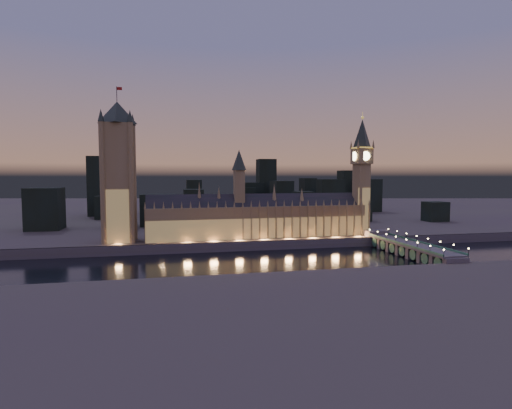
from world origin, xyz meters
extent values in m
plane|color=black|center=(0.00, 0.00, 0.00)|extent=(2000.00, 2000.00, 0.00)
cube|color=#493741|center=(0.00, 520.00, 4.00)|extent=(2000.00, 960.00, 8.00)
cube|color=#534C48|center=(0.00, 41.00, 4.00)|extent=(2000.00, 2.50, 8.00)
cube|color=olive|center=(11.24, 62.00, 22.00)|extent=(200.60, 27.27, 28.00)
cube|color=tan|center=(11.24, 51.75, 17.00)|extent=(200.00, 0.50, 18.00)
cube|color=black|center=(11.24, 62.00, 39.00)|extent=(200.46, 23.54, 16.26)
cube|color=olive|center=(-8.76, 62.00, 52.00)|extent=(9.00, 9.00, 32.00)
cone|color=#2C352D|center=(-8.76, 62.00, 77.00)|extent=(13.00, 13.00, 18.00)
cube|color=olive|center=(-88.76, 51.40, 22.00)|extent=(1.20, 1.20, 28.00)
cone|color=olive|center=(-88.76, 52.00, 39.00)|extent=(2.00, 2.00, 6.00)
cube|color=olive|center=(-81.36, 51.40, 22.00)|extent=(1.20, 1.20, 28.00)
cone|color=olive|center=(-81.36, 52.00, 39.00)|extent=(2.00, 2.00, 6.00)
cube|color=olive|center=(-73.95, 51.40, 22.00)|extent=(1.20, 1.20, 28.00)
cone|color=olive|center=(-73.95, 52.00, 39.00)|extent=(2.00, 2.00, 6.00)
cube|color=olive|center=(-66.54, 51.40, 22.00)|extent=(1.20, 1.20, 28.00)
cone|color=olive|center=(-66.54, 52.00, 39.00)|extent=(2.00, 2.00, 6.00)
cube|color=olive|center=(-59.13, 51.40, 22.00)|extent=(1.20, 1.20, 28.00)
cone|color=olive|center=(-59.13, 52.00, 39.00)|extent=(2.00, 2.00, 6.00)
cube|color=olive|center=(-51.73, 51.40, 22.00)|extent=(1.20, 1.20, 28.00)
cone|color=olive|center=(-51.73, 52.00, 39.00)|extent=(2.00, 2.00, 6.00)
cube|color=olive|center=(-44.32, 51.40, 22.00)|extent=(1.20, 1.20, 28.00)
cone|color=olive|center=(-44.32, 52.00, 39.00)|extent=(2.00, 2.00, 6.00)
cube|color=olive|center=(-36.91, 51.40, 22.00)|extent=(1.20, 1.20, 28.00)
cone|color=olive|center=(-36.91, 52.00, 39.00)|extent=(2.00, 2.00, 6.00)
cube|color=olive|center=(-29.50, 51.40, 22.00)|extent=(1.20, 1.20, 28.00)
cone|color=olive|center=(-29.50, 52.00, 39.00)|extent=(2.00, 2.00, 6.00)
cube|color=olive|center=(-22.10, 51.40, 22.00)|extent=(1.20, 1.20, 28.00)
cone|color=olive|center=(-22.10, 52.00, 39.00)|extent=(2.00, 2.00, 6.00)
cube|color=olive|center=(-14.69, 51.40, 22.00)|extent=(1.20, 1.20, 28.00)
cone|color=olive|center=(-14.69, 52.00, 39.00)|extent=(2.00, 2.00, 6.00)
cube|color=olive|center=(-7.28, 51.40, 22.00)|extent=(1.20, 1.20, 28.00)
cone|color=olive|center=(-7.28, 52.00, 39.00)|extent=(2.00, 2.00, 6.00)
cube|color=olive|center=(0.13, 51.40, 22.00)|extent=(1.20, 1.20, 28.00)
cone|color=olive|center=(0.13, 52.00, 39.00)|extent=(2.00, 2.00, 6.00)
cube|color=olive|center=(7.53, 51.40, 22.00)|extent=(1.20, 1.20, 28.00)
cone|color=olive|center=(7.53, 52.00, 39.00)|extent=(2.00, 2.00, 6.00)
cube|color=olive|center=(14.94, 51.40, 22.00)|extent=(1.20, 1.20, 28.00)
cone|color=olive|center=(14.94, 52.00, 39.00)|extent=(2.00, 2.00, 6.00)
cube|color=olive|center=(22.35, 51.40, 22.00)|extent=(1.20, 1.20, 28.00)
cone|color=olive|center=(22.35, 52.00, 39.00)|extent=(2.00, 2.00, 6.00)
cube|color=olive|center=(29.76, 51.40, 22.00)|extent=(1.20, 1.20, 28.00)
cone|color=olive|center=(29.76, 52.00, 39.00)|extent=(2.00, 2.00, 6.00)
cube|color=olive|center=(37.16, 51.40, 22.00)|extent=(1.20, 1.20, 28.00)
cone|color=olive|center=(37.16, 52.00, 39.00)|extent=(2.00, 2.00, 6.00)
cube|color=olive|center=(44.57, 51.40, 22.00)|extent=(1.20, 1.20, 28.00)
cone|color=olive|center=(44.57, 52.00, 39.00)|extent=(2.00, 2.00, 6.00)
cube|color=olive|center=(51.98, 51.40, 22.00)|extent=(1.20, 1.20, 28.00)
cone|color=olive|center=(51.98, 52.00, 39.00)|extent=(2.00, 2.00, 6.00)
cube|color=olive|center=(59.38, 51.40, 22.00)|extent=(1.20, 1.20, 28.00)
cone|color=olive|center=(59.38, 52.00, 39.00)|extent=(2.00, 2.00, 6.00)
cube|color=olive|center=(66.79, 51.40, 22.00)|extent=(1.20, 1.20, 28.00)
cone|color=olive|center=(66.79, 52.00, 39.00)|extent=(2.00, 2.00, 6.00)
cube|color=olive|center=(74.20, 51.40, 22.00)|extent=(1.20, 1.20, 28.00)
cone|color=olive|center=(74.20, 52.00, 39.00)|extent=(2.00, 2.00, 6.00)
cube|color=olive|center=(81.61, 51.40, 22.00)|extent=(1.20, 1.20, 28.00)
cone|color=olive|center=(81.61, 52.00, 39.00)|extent=(2.00, 2.00, 6.00)
cube|color=olive|center=(89.01, 51.40, 22.00)|extent=(1.20, 1.20, 28.00)
cone|color=olive|center=(89.01, 52.00, 39.00)|extent=(2.00, 2.00, 6.00)
cube|color=olive|center=(96.42, 51.40, 22.00)|extent=(1.20, 1.20, 28.00)
cone|color=olive|center=(96.42, 52.00, 39.00)|extent=(2.00, 2.00, 6.00)
cube|color=olive|center=(103.83, 51.40, 22.00)|extent=(1.20, 1.20, 28.00)
cone|color=olive|center=(103.83, 52.00, 39.00)|extent=(2.00, 2.00, 6.00)
cube|color=olive|center=(111.24, 51.40, 22.00)|extent=(1.20, 1.20, 28.00)
cone|color=olive|center=(111.24, 52.00, 39.00)|extent=(2.00, 2.00, 6.00)
cone|color=olive|center=(-43.76, 62.00, 49.00)|extent=(4.40, 4.40, 18.00)
cone|color=olive|center=(-26.76, 62.00, 47.00)|extent=(4.40, 4.40, 14.00)
cone|color=olive|center=(23.24, 62.00, 48.00)|extent=(4.40, 4.40, 16.00)
cone|color=olive|center=(49.24, 62.00, 46.00)|extent=(4.40, 4.40, 12.00)
cube|color=olive|center=(-110.00, 62.00, 56.91)|extent=(22.25, 22.25, 97.82)
cube|color=tan|center=(-110.00, 50.80, 30.00)|extent=(22.00, 0.50, 44.00)
cone|color=#2C352D|center=(-110.00, 62.00, 114.82)|extent=(31.68, 31.68, 18.00)
cylinder|color=black|center=(-110.00, 62.00, 129.82)|extent=(0.50, 0.50, 12.00)
cube|color=#B11C17|center=(-107.80, 62.00, 134.32)|extent=(4.00, 0.15, 2.50)
cylinder|color=olive|center=(-121.00, 51.00, 56.91)|extent=(4.40, 4.40, 97.82)
cone|color=#2C352D|center=(-121.00, 51.00, 110.82)|extent=(5.20, 5.20, 10.00)
cylinder|color=olive|center=(-121.00, 73.00, 56.91)|extent=(4.40, 4.40, 97.82)
cone|color=#2C352D|center=(-121.00, 73.00, 110.82)|extent=(5.20, 5.20, 10.00)
cylinder|color=olive|center=(-99.00, 51.00, 56.91)|extent=(4.40, 4.40, 97.82)
cone|color=#2C352D|center=(-99.00, 51.00, 110.82)|extent=(5.20, 5.20, 10.00)
cylinder|color=olive|center=(-99.00, 73.00, 56.91)|extent=(4.40, 4.40, 97.82)
cone|color=#2C352D|center=(-99.00, 73.00, 110.82)|extent=(5.20, 5.20, 10.00)
cube|color=olive|center=(108.00, 62.00, 41.11)|extent=(13.85, 13.85, 66.21)
cube|color=tan|center=(108.00, 55.80, 30.00)|extent=(12.00, 0.50, 44.00)
cube|color=olive|center=(108.00, 62.00, 81.40)|extent=(15.00, 15.00, 14.37)
cube|color=#F2C64C|center=(108.00, 62.00, 89.18)|extent=(15.75, 15.75, 1.20)
cone|color=#2C352D|center=(108.00, 62.00, 102.78)|extent=(18.00, 18.00, 26.00)
sphere|color=#F2C64C|center=(108.00, 62.00, 117.28)|extent=(2.80, 2.80, 2.80)
cylinder|color=#F2C64C|center=(108.00, 62.00, 119.78)|extent=(0.40, 0.40, 5.00)
cylinder|color=#FFF2BF|center=(108.00, 54.25, 81.40)|extent=(8.40, 0.50, 8.40)
cylinder|color=#FFF2BF|center=(108.00, 69.75, 81.40)|extent=(8.40, 0.50, 8.40)
cylinder|color=#FFF2BF|center=(100.25, 62.00, 81.40)|extent=(0.50, 8.40, 8.40)
cylinder|color=#FFF2BF|center=(115.75, 62.00, 81.40)|extent=(0.50, 8.40, 8.40)
cone|color=olive|center=(100.50, 54.50, 92.58)|extent=(2.60, 2.60, 8.00)
cone|color=olive|center=(100.50, 69.50, 92.58)|extent=(2.60, 2.60, 8.00)
cone|color=olive|center=(115.50, 54.50, 92.58)|extent=(2.60, 2.60, 8.00)
cone|color=olive|center=(115.50, 69.50, 92.58)|extent=(2.60, 2.60, 8.00)
cube|color=#534C48|center=(115.05, -10.00, 9.50)|extent=(19.25, 100.00, 1.60)
cube|color=#30684E|center=(105.82, -10.00, 10.90)|extent=(0.80, 100.00, 1.60)
cube|color=#30684E|center=(124.27, -10.00, 10.90)|extent=(0.80, 100.00, 1.60)
cube|color=#534C48|center=(115.05, 45.00, 8.75)|extent=(19.25, 12.00, 9.50)
cube|color=#534C48|center=(115.05, -60.00, 4.35)|extent=(17.32, 4.00, 9.50)
cylinder|color=black|center=(105.82, -60.00, 12.70)|extent=(0.30, 0.30, 4.40)
sphere|color=#FFD88C|center=(105.82, -60.00, 15.00)|extent=(1.00, 1.00, 1.00)
cylinder|color=black|center=(124.27, -60.00, 12.70)|extent=(0.30, 0.30, 4.40)
sphere|color=#FFD88C|center=(124.27, -60.00, 15.00)|extent=(1.00, 1.00, 1.00)
cube|color=#534C48|center=(115.05, -45.71, 4.35)|extent=(17.32, 4.00, 9.50)
cylinder|color=black|center=(105.82, -45.71, 12.70)|extent=(0.30, 0.30, 4.40)
sphere|color=#FFD88C|center=(105.82, -45.71, 15.00)|extent=(1.00, 1.00, 1.00)
cylinder|color=black|center=(124.27, -45.71, 12.70)|extent=(0.30, 0.30, 4.40)
sphere|color=#FFD88C|center=(124.27, -45.71, 15.00)|extent=(1.00, 1.00, 1.00)
cube|color=#534C48|center=(115.05, -31.43, 4.35)|extent=(17.32, 4.00, 9.50)
cylinder|color=black|center=(105.82, -31.43, 12.70)|extent=(0.30, 0.30, 4.40)
sphere|color=#FFD88C|center=(105.82, -31.43, 15.00)|extent=(1.00, 1.00, 1.00)
cylinder|color=black|center=(124.27, -31.43, 12.70)|extent=(0.30, 0.30, 4.40)
sphere|color=#FFD88C|center=(124.27, -31.43, 15.00)|extent=(1.00, 1.00, 1.00)
cube|color=#534C48|center=(115.05, -17.14, 4.35)|extent=(17.32, 4.00, 9.50)
cylinder|color=black|center=(105.82, -17.14, 12.70)|extent=(0.30, 0.30, 4.40)
sphere|color=#FFD88C|center=(105.82, -17.14, 15.00)|extent=(1.00, 1.00, 1.00)
cylinder|color=black|center=(124.27, -17.14, 12.70)|extent=(0.30, 0.30, 4.40)
sphere|color=#FFD88C|center=(124.27, -17.14, 15.00)|extent=(1.00, 1.00, 1.00)
cube|color=#534C48|center=(115.05, -2.86, 4.35)|extent=(17.32, 4.00, 9.50)
cylinder|color=black|center=(105.82, -2.86, 12.70)|extent=(0.30, 0.30, 4.40)
sphere|color=#FFD88C|center=(105.82, -2.86, 15.00)|extent=(1.00, 1.00, 1.00)
cylinder|color=black|center=(124.27, -2.86, 12.70)|extent=(0.30, 0.30, 4.40)
sphere|color=#FFD88C|center=(124.27, -2.86, 15.00)|extent=(1.00, 1.00, 1.00)
cube|color=#534C48|center=(115.05, 11.43, 4.35)|extent=(17.32, 4.00, 9.50)
cylinder|color=black|center=(105.82, 11.43, 12.70)|extent=(0.30, 0.30, 4.40)
sphere|color=#FFD88C|center=(105.82, 11.43, 15.00)|extent=(1.00, 1.00, 1.00)
cylinder|color=black|center=(124.27, 11.43, 12.70)|extent=(0.30, 0.30, 4.40)
sphere|color=#FFD88C|center=(124.27, 11.43, 15.00)|extent=(1.00, 1.00, 1.00)
cube|color=#534C48|center=(115.05, 25.71, 4.35)|extent=(17.32, 4.00, 9.50)
cylinder|color=black|center=(105.82, 25.71, 12.70)|extent=(0.30, 0.30, 4.40)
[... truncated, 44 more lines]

